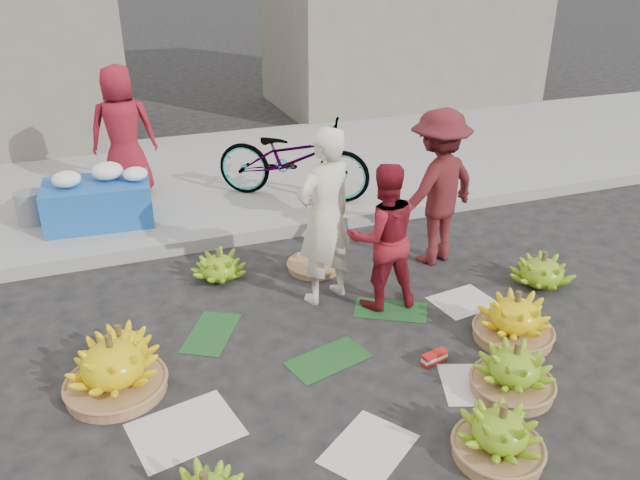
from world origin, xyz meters
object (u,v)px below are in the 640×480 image
object	(u,v)px
banana_bunch_0	(113,367)
vendor_cream	(325,217)
bicycle	(293,158)
banana_bunch_4	(515,319)
flower_table	(99,200)

from	to	relation	value
banana_bunch_0	vendor_cream	bearing A→B (deg)	20.95
banana_bunch_0	bicycle	bearing A→B (deg)	51.76
bicycle	banana_bunch_4	bearing A→B (deg)	-132.88
banana_bunch_0	banana_bunch_4	distance (m)	3.20
banana_bunch_4	flower_table	xyz separation A→B (m)	(-3.11, 3.46, 0.20)
vendor_cream	bicycle	size ratio (longest dim) A/B	0.85
banana_bunch_0	vendor_cream	xyz separation A→B (m)	(1.93, 0.74, 0.60)
banana_bunch_0	vendor_cream	world-z (taller)	vendor_cream
bicycle	vendor_cream	bearing A→B (deg)	-156.96
bicycle	flower_table	bearing A→B (deg)	123.99
banana_bunch_0	banana_bunch_4	world-z (taller)	banana_bunch_0
banana_bunch_4	vendor_cream	bearing A→B (deg)	136.40
vendor_cream	bicycle	bearing A→B (deg)	-120.23
banana_bunch_0	flower_table	world-z (taller)	flower_table
flower_table	vendor_cream	bearing A→B (deg)	-47.01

